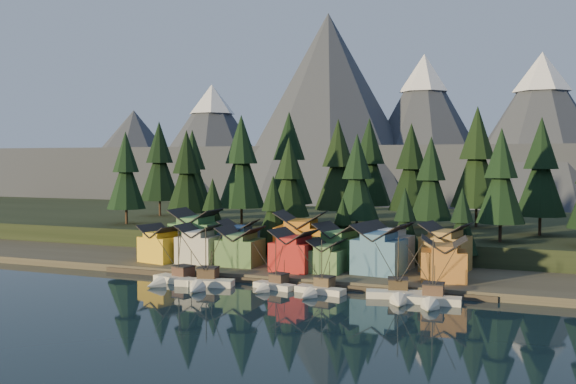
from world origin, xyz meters
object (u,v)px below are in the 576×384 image
at_px(boat_2, 203,275).
at_px(boat_5, 398,287).
at_px(house_front_1, 198,243).
at_px(house_front_0, 161,242).
at_px(boat_6, 432,291).
at_px(house_back_1, 239,239).
at_px(house_back_0, 196,231).
at_px(boat_3, 271,279).
at_px(boat_1, 172,272).
at_px(boat_4, 317,283).

xyz_separation_m(boat_2, boat_5, (36.49, 3.21, -0.17)).
distance_m(boat_5, house_front_1, 49.15).
bearing_deg(house_front_0, house_front_1, 23.40).
height_order(boat_6, house_front_1, boat_6).
distance_m(boat_6, house_back_1, 52.40).
height_order(boat_5, house_back_0, house_back_0).
distance_m(house_front_0, house_back_1, 17.17).
relative_size(boat_3, house_back_1, 1.10).
bearing_deg(boat_2, house_back_0, 111.22).
bearing_deg(house_back_0, boat_5, -26.01).
relative_size(house_front_0, house_front_1, 1.11).
bearing_deg(house_front_0, boat_1, -38.39).
height_order(boat_1, boat_5, boat_1).
bearing_deg(house_front_1, boat_6, -19.89).
bearing_deg(boat_6, house_front_1, 159.79).
xyz_separation_m(house_front_0, house_back_1, (14.63, 8.99, 0.44)).
relative_size(boat_3, house_back_0, 0.92).
relative_size(boat_1, boat_3, 1.18).
bearing_deg(house_back_0, house_front_1, -60.08).
relative_size(boat_1, house_front_1, 1.40).
relative_size(boat_2, house_back_1, 1.35).
height_order(boat_6, house_front_0, boat_6).
relative_size(boat_1, boat_5, 0.97).
bearing_deg(house_back_0, boat_4, -34.47).
relative_size(boat_3, boat_6, 0.85).
relative_size(boat_2, boat_5, 1.01).
bearing_deg(boat_3, boat_2, -153.40).
bearing_deg(house_front_0, boat_5, 0.36).
bearing_deg(house_front_1, house_front_0, -172.61).
relative_size(boat_1, house_front_0, 1.25).
height_order(boat_2, boat_5, boat_2).
bearing_deg(boat_4, boat_1, -167.61).
bearing_deg(boat_1, boat_4, 19.08).
distance_m(boat_1, boat_2, 7.28).
distance_m(boat_4, boat_5, 14.40).
relative_size(boat_3, house_front_0, 1.06).
height_order(house_front_1, house_back_1, house_back_1).
bearing_deg(boat_3, boat_5, 14.71).
bearing_deg(boat_1, house_front_1, 118.08).
bearing_deg(boat_2, boat_6, -9.71).
relative_size(boat_2, house_front_1, 1.45).
bearing_deg(boat_3, house_front_1, 163.06).
xyz_separation_m(boat_6, house_back_0, (-58.54, 24.04, 4.93)).
distance_m(house_front_1, house_back_0, 10.04).
bearing_deg(boat_6, house_front_0, 163.36).
relative_size(house_front_0, house_back_1, 1.03).
relative_size(boat_4, house_back_1, 1.16).
distance_m(boat_6, house_back_0, 63.47).
xyz_separation_m(boat_5, house_front_0, (-55.49, 12.05, 3.61)).
bearing_deg(house_back_1, boat_4, -49.45).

